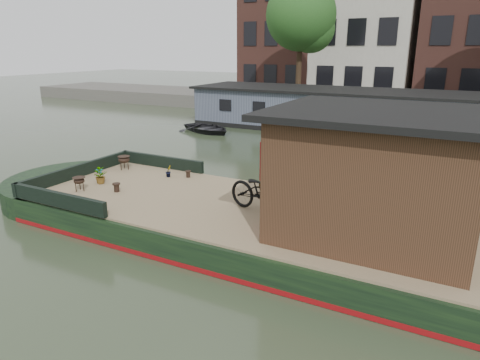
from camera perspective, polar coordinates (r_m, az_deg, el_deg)
The scene contains 18 objects.
ground at distance 9.77m, azimuth 3.96°, elevation -7.94°, with size 120.00×120.00×0.00m, color #25311F.
houseboat_hull at distance 10.22m, azimuth -2.87°, elevation -5.07°, with size 14.01×4.02×0.60m.
houseboat_deck at distance 9.52m, azimuth 4.03°, elevation -4.53°, with size 11.80×3.80×0.05m, color #866F52.
bow_bulwark at distance 12.28m, azimuth -18.08°, elevation 0.66°, with size 3.00×4.00×0.35m.
cabin at distance 8.53m, azimuth 17.76°, elevation 0.95°, with size 4.00×3.50×2.42m.
bicycle at distance 9.30m, azimuth 3.20°, elevation -1.66°, with size 0.65×1.87×0.98m, color black.
potted_plant_a at distance 12.26m, azimuth -18.20°, elevation 0.70°, with size 0.20×0.14×0.38m, color brown.
potted_plant_b at distance 12.23m, azimuth -9.52°, elevation 1.17°, with size 0.18×0.15×0.33m, color brown.
potted_plant_c at distance 12.05m, azimuth -18.23°, elevation 0.51°, with size 0.38×0.33×0.42m, color #B26033.
potted_plant_d at distance 10.79m, azimuth 3.26°, elevation -0.29°, with size 0.29×0.29×0.51m, color #974A29.
brazier_front at distance 11.61m, azimuth -20.62°, elevation -0.50°, with size 0.34×0.34×0.36m, color black, non-canonical shape.
brazier_rear at distance 13.26m, azimuth -15.18°, elevation 2.24°, with size 0.38×0.38×0.41m, color black, non-canonical shape.
bollard_port at distance 12.12m, azimuth -6.92°, elevation 0.79°, with size 0.16×0.16×0.19m, color black.
bollard_stbd at distance 11.27m, azimuth -16.14°, elevation -0.97°, with size 0.20×0.20×0.22m, color black.
dinghy at distance 22.16m, azimuth -4.40°, elevation 7.22°, with size 2.21×3.10×0.64m, color black.
far_houseboat at distance 22.61m, azimuth 18.83°, elevation 8.23°, with size 20.40×4.40×2.11m.
quay at distance 29.06m, azimuth 20.94°, elevation 8.79°, with size 60.00×6.00×0.90m, color #47443F.
tree_left at distance 28.98m, azimuth 8.43°, elevation 20.50°, with size 4.40×4.40×7.40m.
Camera 1 is at (3.54, -8.11, 4.15)m, focal length 32.00 mm.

